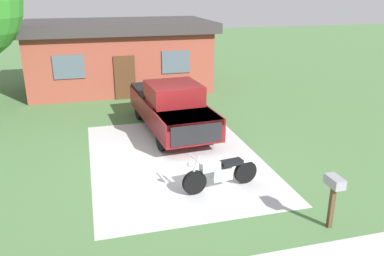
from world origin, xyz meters
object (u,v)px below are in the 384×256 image
at_px(neighbor_house, 119,54).
at_px(motorcycle, 220,172).
at_px(mailbox, 334,189).
at_px(pickup_truck, 170,106).

bearing_deg(neighbor_house, motorcycle, -83.10).
bearing_deg(mailbox, pickup_truck, 106.00).
distance_m(motorcycle, pickup_truck, 4.97).
relative_size(motorcycle, neighbor_house, 0.23).
height_order(pickup_truck, neighbor_house, neighbor_house).
bearing_deg(motorcycle, mailbox, -52.93).
distance_m(mailbox, neighbor_house, 15.10).
xyz_separation_m(motorcycle, mailbox, (1.81, -2.39, 0.51)).
bearing_deg(neighbor_house, pickup_truck, -80.82).
bearing_deg(pickup_truck, motorcycle, -86.57).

